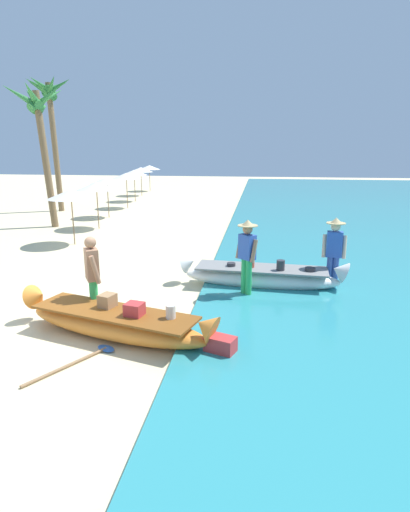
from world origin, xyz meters
name	(u,v)px	position (x,y,z in m)	size (l,w,h in m)	color
ground_plane	(64,324)	(0.00, 0.00, 0.00)	(80.00, 80.00, 0.00)	beige
boat_orange_foreground	(115,322)	(1.19, -0.42, 0.29)	(3.96, 1.80, 0.81)	orange
boat_white_midground	(261,277)	(3.77, 2.67, 0.29)	(4.05, 1.10, 0.83)	white
person_vendor_hatted	(247,253)	(3.44, 1.95, 1.04)	(0.53, 0.52, 1.79)	green
person_tourist_customer	(93,275)	(0.56, 0.21, 0.96)	(0.46, 0.57, 1.70)	green
person_vendor_assistant	(334,248)	(5.46, 2.90, 0.99)	(0.57, 0.44, 1.72)	#3D5BA8
parasol_row_0	(71,194)	(-2.69, 6.51, 1.75)	(1.60, 1.60, 1.91)	#8E6B47
parasol_row_1	(96,186)	(-2.94, 9.42, 1.75)	(1.60, 1.60, 1.91)	#8E6B47
parasol_row_2	(107,181)	(-3.49, 12.15, 1.75)	(1.60, 1.60, 1.91)	#8E6B47
parasol_row_3	(126,176)	(-3.56, 15.27, 1.75)	(1.60, 1.60, 1.91)	#8E6B47
parasol_row_4	(134,173)	(-3.98, 18.11, 1.75)	(1.60, 1.60, 1.91)	#8E6B47
parasol_row_5	(141,170)	(-4.42, 21.14, 1.75)	(1.60, 1.60, 1.91)	#8E6B47
parasol_row_6	(149,167)	(-4.61, 24.09, 1.75)	(1.60, 1.60, 1.91)	#8E6B47
palm_tree_tall_inland	(39,116)	(-5.20, 9.57, 4.50)	(2.44, 2.75, 5.76)	brown
palm_tree_leaning_seaward	(50,103)	(-6.85, 13.85, 5.37)	(2.69, 2.36, 6.66)	brown
cooler_box	(220,347)	(3.13, -0.89, 0.18)	(0.49, 0.29, 0.35)	#C63838
paddle	(82,359)	(0.94, -1.33, 0.03)	(1.01, 1.49, 0.05)	#8E6B47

